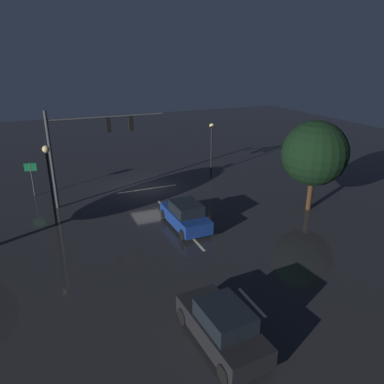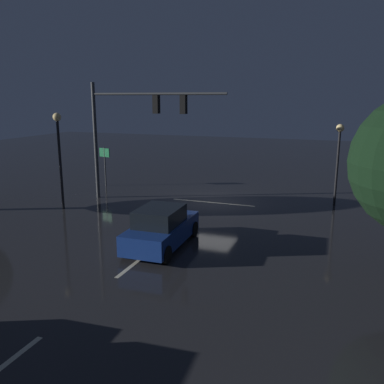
% 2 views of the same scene
% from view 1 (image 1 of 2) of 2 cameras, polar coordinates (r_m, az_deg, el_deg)
% --- Properties ---
extents(ground_plane, '(80.00, 80.00, 0.00)m').
position_cam_1_polar(ground_plane, '(30.21, -7.02, 0.51)').
color(ground_plane, '#232326').
extents(traffic_signal_assembly, '(8.22, 0.47, 6.89)m').
position_cam_1_polar(traffic_signal_assembly, '(26.83, -15.86, 8.03)').
color(traffic_signal_assembly, '#383A3D').
rests_on(traffic_signal_assembly, ground_plane).
extents(lane_dash_far, '(0.16, 2.20, 0.01)m').
position_cam_1_polar(lane_dash_far, '(26.64, -4.54, -2.19)').
color(lane_dash_far, beige).
rests_on(lane_dash_far, ground_plane).
extents(lane_dash_mid, '(0.16, 2.20, 0.01)m').
position_cam_1_polar(lane_dash_mid, '(21.59, 0.73, -7.87)').
color(lane_dash_mid, beige).
rests_on(lane_dash_mid, ground_plane).
extents(lane_dash_near, '(0.16, 2.20, 0.01)m').
position_cam_1_polar(lane_dash_near, '(17.16, 9.28, -16.58)').
color(lane_dash_near, beige).
rests_on(lane_dash_near, ground_plane).
extents(stop_bar, '(5.00, 0.16, 0.01)m').
position_cam_1_polar(stop_bar, '(30.14, -6.98, 0.48)').
color(stop_bar, beige).
rests_on(stop_bar, ground_plane).
extents(car_approaching, '(1.99, 4.41, 1.70)m').
position_cam_1_polar(car_approaching, '(23.13, -1.04, -3.65)').
color(car_approaching, navy).
rests_on(car_approaching, ground_plane).
extents(car_distant, '(2.13, 4.46, 1.70)m').
position_cam_1_polar(car_distant, '(14.60, 4.74, -20.06)').
color(car_distant, black).
rests_on(car_distant, ground_plane).
extents(street_lamp_left_kerb, '(0.44, 0.44, 4.60)m').
position_cam_1_polar(street_lamp_left_kerb, '(33.23, 3.07, 8.35)').
color(street_lamp_left_kerb, black).
rests_on(street_lamp_left_kerb, ground_plane).
extents(street_lamp_right_kerb, '(0.44, 0.44, 5.24)m').
position_cam_1_polar(street_lamp_right_kerb, '(23.98, -21.39, 3.06)').
color(street_lamp_right_kerb, black).
rests_on(street_lamp_right_kerb, ground_plane).
extents(route_sign, '(0.89, 0.26, 2.67)m').
position_cam_1_polar(route_sign, '(30.45, -23.78, 2.86)').
color(route_sign, '#383A3D').
rests_on(route_sign, ground_plane).
extents(tree_left_near, '(4.43, 4.43, 6.30)m').
position_cam_1_polar(tree_left_near, '(26.07, 18.58, 5.71)').
color(tree_left_near, '#382314').
rests_on(tree_left_near, ground_plane).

